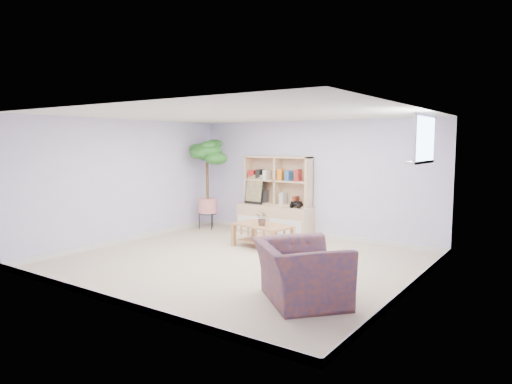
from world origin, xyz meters
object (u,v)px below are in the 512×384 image
Objects in this scene: floor_tree at (207,184)px; coffee_table at (262,236)px; storage_unit at (275,196)px; armchair at (301,268)px.

coffee_table is at bearing -22.53° from floor_tree.
armchair is at bearing -53.27° from storage_unit.
floor_tree is (-1.56, -0.38, 0.19)m from storage_unit.
armchair is at bearing -35.24° from coffee_table.
storage_unit reaches higher than armchair.
armchair is (2.49, -3.34, -0.41)m from storage_unit.
floor_tree is (-2.07, 0.86, 0.79)m from coffee_table.
coffee_table is 2.38m from floor_tree.
storage_unit reaches higher than coffee_table.
storage_unit is 1.47× the size of armchair.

